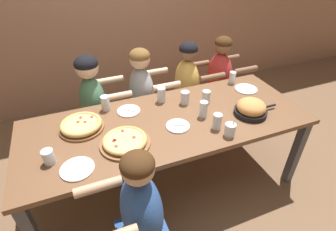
{
  "coord_description": "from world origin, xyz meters",
  "views": [
    {
      "loc": [
        -0.64,
        -1.6,
        2.0
      ],
      "look_at": [
        0.0,
        0.0,
        0.8
      ],
      "focal_mm": 28.0,
      "sensor_mm": 36.0,
      "label": 1
    }
  ],
  "objects_px": {
    "pizza_board_main": "(81,125)",
    "drinking_glass_f": "(203,109)",
    "skillet_bowl": "(251,108)",
    "drinking_glass_a": "(161,96)",
    "drinking_glass_d": "(232,78)",
    "diner_far_right": "(218,89)",
    "drinking_glass_c": "(49,158)",
    "diner_far_center": "(143,104)",
    "pizza_board_second": "(125,141)",
    "diner_far_midleft": "(96,113)",
    "diner_far_midright": "(187,96)",
    "drinking_glass_e": "(106,104)",
    "empty_plate_a": "(77,169)",
    "diner_near_midleft": "(143,227)",
    "drinking_glass_g": "(185,98)",
    "drinking_glass_b": "(206,98)",
    "empty_plate_b": "(178,126)",
    "empty_plate_d": "(246,89)",
    "empty_plate_c": "(129,111)",
    "drinking_glass_h": "(217,121)",
    "cocktail_glass_blue": "(230,130)"
  },
  "relations": [
    {
      "from": "drinking_glass_d",
      "to": "drinking_glass_e",
      "type": "distance_m",
      "value": 1.27
    },
    {
      "from": "drinking_glass_f",
      "to": "empty_plate_d",
      "type": "bearing_deg",
      "value": 22.14
    },
    {
      "from": "diner_far_midright",
      "to": "drinking_glass_e",
      "type": "bearing_deg",
      "value": -70.75
    },
    {
      "from": "drinking_glass_c",
      "to": "diner_far_midleft",
      "type": "distance_m",
      "value": 0.95
    },
    {
      "from": "drinking_glass_d",
      "to": "diner_far_midright",
      "type": "xyz_separation_m",
      "value": [
        -0.35,
        0.3,
        -0.29
      ]
    },
    {
      "from": "cocktail_glass_blue",
      "to": "drinking_glass_h",
      "type": "xyz_separation_m",
      "value": [
        -0.05,
        0.11,
        0.02
      ]
    },
    {
      "from": "empty_plate_a",
      "to": "drinking_glass_e",
      "type": "distance_m",
      "value": 0.7
    },
    {
      "from": "pizza_board_second",
      "to": "empty_plate_d",
      "type": "relative_size",
      "value": 1.71
    },
    {
      "from": "drinking_glass_b",
      "to": "drinking_glass_d",
      "type": "relative_size",
      "value": 0.99
    },
    {
      "from": "pizza_board_main",
      "to": "diner_far_midright",
      "type": "xyz_separation_m",
      "value": [
        1.15,
        0.52,
        -0.27
      ]
    },
    {
      "from": "drinking_glass_a",
      "to": "drinking_glass_f",
      "type": "distance_m",
      "value": 0.42
    },
    {
      "from": "pizza_board_second",
      "to": "drinking_glass_a",
      "type": "distance_m",
      "value": 0.64
    },
    {
      "from": "drinking_glass_c",
      "to": "drinking_glass_g",
      "type": "bearing_deg",
      "value": 16.67
    },
    {
      "from": "drinking_glass_f",
      "to": "diner_near_midleft",
      "type": "height_order",
      "value": "diner_near_midleft"
    },
    {
      "from": "drinking_glass_e",
      "to": "drinking_glass_f",
      "type": "bearing_deg",
      "value": -28.77
    },
    {
      "from": "skillet_bowl",
      "to": "diner_far_right",
      "type": "relative_size",
      "value": 0.35
    },
    {
      "from": "pizza_board_second",
      "to": "diner_far_midleft",
      "type": "bearing_deg",
      "value": 97.87
    },
    {
      "from": "diner_far_midright",
      "to": "drinking_glass_g",
      "type": "bearing_deg",
      "value": -28.02
    },
    {
      "from": "drinking_glass_b",
      "to": "drinking_glass_e",
      "type": "relative_size",
      "value": 0.91
    },
    {
      "from": "empty_plate_a",
      "to": "diner_far_midleft",
      "type": "height_order",
      "value": "diner_far_midleft"
    },
    {
      "from": "cocktail_glass_blue",
      "to": "drinking_glass_c",
      "type": "height_order",
      "value": "cocktail_glass_blue"
    },
    {
      "from": "pizza_board_main",
      "to": "diner_far_right",
      "type": "bearing_deg",
      "value": 18.49
    },
    {
      "from": "drinking_glass_g",
      "to": "diner_near_midleft",
      "type": "relative_size",
      "value": 0.1
    },
    {
      "from": "drinking_glass_a",
      "to": "diner_far_right",
      "type": "relative_size",
      "value": 0.12
    },
    {
      "from": "empty_plate_d",
      "to": "diner_near_midleft",
      "type": "distance_m",
      "value": 1.61
    },
    {
      "from": "empty_plate_c",
      "to": "cocktail_glass_blue",
      "type": "xyz_separation_m",
      "value": [
        0.62,
        -0.59,
        0.04
      ]
    },
    {
      "from": "drinking_glass_d",
      "to": "diner_far_right",
      "type": "xyz_separation_m",
      "value": [
        0.06,
        0.3,
        -0.29
      ]
    },
    {
      "from": "empty_plate_d",
      "to": "diner_near_midleft",
      "type": "relative_size",
      "value": 0.19
    },
    {
      "from": "empty_plate_b",
      "to": "cocktail_glass_blue",
      "type": "height_order",
      "value": "cocktail_glass_blue"
    },
    {
      "from": "drinking_glass_b",
      "to": "diner_far_midleft",
      "type": "distance_m",
      "value": 1.11
    },
    {
      "from": "skillet_bowl",
      "to": "drinking_glass_a",
      "type": "height_order",
      "value": "skillet_bowl"
    },
    {
      "from": "empty_plate_d",
      "to": "drinking_glass_h",
      "type": "xyz_separation_m",
      "value": [
        -0.58,
        -0.43,
        0.06
      ]
    },
    {
      "from": "pizza_board_main",
      "to": "empty_plate_c",
      "type": "bearing_deg",
      "value": 13.64
    },
    {
      "from": "diner_far_midright",
      "to": "skillet_bowl",
      "type": "bearing_deg",
      "value": 12.31
    },
    {
      "from": "skillet_bowl",
      "to": "diner_near_midleft",
      "type": "bearing_deg",
      "value": -155.73
    },
    {
      "from": "pizza_board_second",
      "to": "drinking_glass_f",
      "type": "distance_m",
      "value": 0.69
    },
    {
      "from": "empty_plate_d",
      "to": "cocktail_glass_blue",
      "type": "bearing_deg",
      "value": -134.79
    },
    {
      "from": "skillet_bowl",
      "to": "empty_plate_b",
      "type": "xyz_separation_m",
      "value": [
        -0.63,
        0.07,
        -0.05
      ]
    },
    {
      "from": "drinking_glass_b",
      "to": "diner_far_right",
      "type": "relative_size",
      "value": 0.1
    },
    {
      "from": "drinking_glass_h",
      "to": "diner_far_right",
      "type": "height_order",
      "value": "diner_far_right"
    },
    {
      "from": "pizza_board_second",
      "to": "drinking_glass_d",
      "type": "bearing_deg",
      "value": 22.92
    },
    {
      "from": "drinking_glass_a",
      "to": "drinking_glass_h",
      "type": "xyz_separation_m",
      "value": [
        0.26,
        -0.53,
        0.0
      ]
    },
    {
      "from": "empty_plate_c",
      "to": "empty_plate_d",
      "type": "xyz_separation_m",
      "value": [
        1.16,
        -0.05,
        -0.0
      ]
    },
    {
      "from": "empty_plate_a",
      "to": "drinking_glass_c",
      "type": "relative_size",
      "value": 2.12
    },
    {
      "from": "skillet_bowl",
      "to": "drinking_glass_g",
      "type": "bearing_deg",
      "value": 140.71
    },
    {
      "from": "pizza_board_main",
      "to": "drinking_glass_f",
      "type": "distance_m",
      "value": 0.97
    },
    {
      "from": "drinking_glass_g",
      "to": "diner_far_midright",
      "type": "relative_size",
      "value": 0.1
    },
    {
      "from": "drinking_glass_e",
      "to": "drinking_glass_g",
      "type": "height_order",
      "value": "drinking_glass_e"
    },
    {
      "from": "drinking_glass_a",
      "to": "diner_near_midleft",
      "type": "bearing_deg",
      "value": -116.95
    },
    {
      "from": "drinking_glass_c",
      "to": "diner_far_center",
      "type": "xyz_separation_m",
      "value": [
        0.88,
        0.82,
        -0.28
      ]
    }
  ]
}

